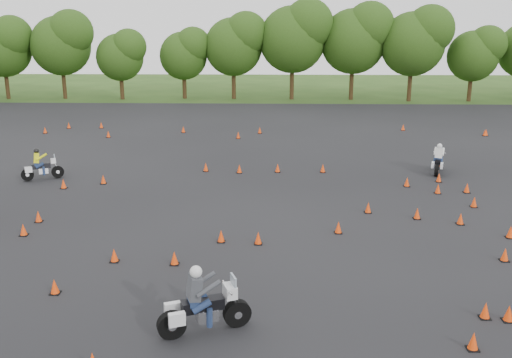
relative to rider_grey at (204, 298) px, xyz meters
The scene contains 7 objects.
ground 7.16m from the rider_grey, 81.61° to the left, with size 140.00×140.00×0.00m, color #2D5119.
asphalt_pad 13.10m from the rider_grey, 85.46° to the left, with size 62.00×62.00×0.00m, color black.
treeline 42.60m from the rider_grey, 84.69° to the left, with size 87.09×32.32×10.80m.
traffic_cones 11.94m from the rider_grey, 81.21° to the left, with size 33.04×33.15×0.45m.
rider_grey is the anchor object (origin of this frame).
rider_yellow 18.06m from the rider_grey, 124.49° to the left, with size 2.13×0.66×1.65m, color yellow, non-canonical shape.
rider_white 20.04m from the rider_grey, 57.51° to the left, with size 2.17×0.67×1.67m, color silver, non-canonical shape.
Camera 1 is at (0.72, -20.52, 7.98)m, focal length 40.00 mm.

